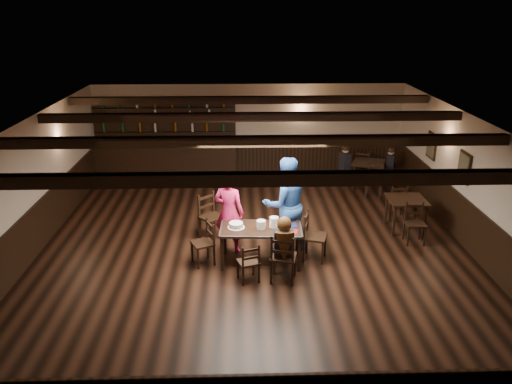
{
  "coord_description": "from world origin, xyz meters",
  "views": [
    {
      "loc": [
        -0.25,
        -9.4,
        4.82
      ],
      "look_at": [
        0.05,
        0.2,
        1.21
      ],
      "focal_mm": 35.0,
      "sensor_mm": 36.0,
      "label": 1
    }
  ],
  "objects_px": {
    "chair_near_left": "(249,260)",
    "chair_near_right": "(283,255)",
    "dining_table": "(261,232)",
    "bar_counter": "(166,154)",
    "man_blue": "(285,204)",
    "cake": "(236,225)",
    "woman_pink": "(229,212)"
  },
  "relations": [
    {
      "from": "chair_near_left",
      "to": "chair_near_right",
      "type": "relative_size",
      "value": 0.8
    },
    {
      "from": "dining_table",
      "to": "chair_near_left",
      "type": "relative_size",
      "value": 2.11
    },
    {
      "from": "dining_table",
      "to": "bar_counter",
      "type": "height_order",
      "value": "bar_counter"
    },
    {
      "from": "dining_table",
      "to": "chair_near_left",
      "type": "xyz_separation_m",
      "value": [
        -0.24,
        -0.75,
        -0.22
      ]
    },
    {
      "from": "man_blue",
      "to": "bar_counter",
      "type": "distance_m",
      "value": 5.63
    },
    {
      "from": "chair_near_left",
      "to": "chair_near_right",
      "type": "distance_m",
      "value": 0.62
    },
    {
      "from": "dining_table",
      "to": "chair_near_left",
      "type": "height_order",
      "value": "chair_near_left"
    },
    {
      "from": "chair_near_left",
      "to": "cake",
      "type": "relative_size",
      "value": 2.27
    },
    {
      "from": "chair_near_right",
      "to": "dining_table",
      "type": "bearing_deg",
      "value": 115.29
    },
    {
      "from": "dining_table",
      "to": "chair_near_right",
      "type": "xyz_separation_m",
      "value": [
        0.37,
        -0.78,
        -0.11
      ]
    },
    {
      "from": "man_blue",
      "to": "cake",
      "type": "distance_m",
      "value": 1.18
    },
    {
      "from": "chair_near_right",
      "to": "cake",
      "type": "distance_m",
      "value": 1.2
    },
    {
      "from": "cake",
      "to": "chair_near_left",
      "type": "bearing_deg",
      "value": -72.59
    },
    {
      "from": "dining_table",
      "to": "woman_pink",
      "type": "xyz_separation_m",
      "value": [
        -0.63,
        0.53,
        0.19
      ]
    },
    {
      "from": "chair_near_right",
      "to": "bar_counter",
      "type": "xyz_separation_m",
      "value": [
        -2.94,
        6.08,
        0.16
      ]
    },
    {
      "from": "dining_table",
      "to": "bar_counter",
      "type": "relative_size",
      "value": 0.38
    },
    {
      "from": "man_blue",
      "to": "chair_near_left",
      "type": "bearing_deg",
      "value": 45.7
    },
    {
      "from": "dining_table",
      "to": "bar_counter",
      "type": "bearing_deg",
      "value": 115.87
    },
    {
      "from": "dining_table",
      "to": "man_blue",
      "type": "distance_m",
      "value": 0.86
    },
    {
      "from": "dining_table",
      "to": "woman_pink",
      "type": "relative_size",
      "value": 0.95
    },
    {
      "from": "chair_near_left",
      "to": "cake",
      "type": "bearing_deg",
      "value": 107.41
    },
    {
      "from": "dining_table",
      "to": "cake",
      "type": "xyz_separation_m",
      "value": [
        -0.48,
        0.03,
        0.13
      ]
    },
    {
      "from": "dining_table",
      "to": "man_blue",
      "type": "bearing_deg",
      "value": 49.12
    },
    {
      "from": "chair_near_left",
      "to": "chair_near_right",
      "type": "height_order",
      "value": "chair_near_right"
    },
    {
      "from": "man_blue",
      "to": "cake",
      "type": "bearing_deg",
      "value": 14.67
    },
    {
      "from": "cake",
      "to": "bar_counter",
      "type": "relative_size",
      "value": 0.08
    },
    {
      "from": "chair_near_left",
      "to": "cake",
      "type": "height_order",
      "value": "cake"
    },
    {
      "from": "woman_pink",
      "to": "cake",
      "type": "height_order",
      "value": "woman_pink"
    },
    {
      "from": "chair_near_left",
      "to": "dining_table",
      "type": "bearing_deg",
      "value": 72.32
    },
    {
      "from": "man_blue",
      "to": "cake",
      "type": "relative_size",
      "value": 5.87
    },
    {
      "from": "chair_near_right",
      "to": "man_blue",
      "type": "distance_m",
      "value": 1.46
    },
    {
      "from": "dining_table",
      "to": "woman_pink",
      "type": "bearing_deg",
      "value": 139.62
    }
  ]
}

